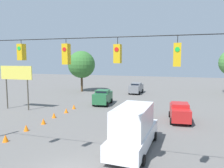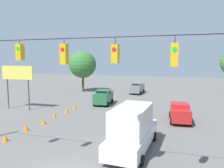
# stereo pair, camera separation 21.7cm
# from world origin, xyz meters

# --- Properties ---
(overhead_signal_span) EXTENTS (20.03, 0.38, 7.95)m
(overhead_signal_span) POSITION_xyz_m (-0.12, -0.45, 5.16)
(overhead_signal_span) COLOR #4C473D
(overhead_signal_span) RESTS_ON ground_plane
(sedan_green_withflow_far) EXTENTS (2.34, 4.10, 2.02)m
(sedan_green_withflow_far) POSITION_xyz_m (4.30, -18.38, 1.05)
(sedan_green_withflow_far) COLOR #236038
(sedan_green_withflow_far) RESTS_ON ground_plane
(sedan_red_oncoming_far) EXTENTS (2.24, 4.32, 1.84)m
(sedan_red_oncoming_far) POSITION_xyz_m (-5.72, -12.93, 0.96)
(sedan_red_oncoming_far) COLOR red
(sedan_red_oncoming_far) RESTS_ON ground_plane
(sedan_grey_withflow_deep) EXTENTS (2.18, 4.58, 1.90)m
(sedan_grey_withflow_deep) POSITION_xyz_m (1.71, -29.40, 0.99)
(sedan_grey_withflow_deep) COLOR slate
(sedan_grey_withflow_deep) RESTS_ON ground_plane
(box_truck_white_crossing_near) EXTENTS (2.73, 6.71, 3.05)m
(box_truck_white_crossing_near) POSITION_xyz_m (-2.63, -4.75, 1.50)
(box_truck_white_crossing_near) COLOR silver
(box_truck_white_crossing_near) RESTS_ON ground_plane
(traffic_cone_nearest) EXTENTS (0.44, 0.44, 0.56)m
(traffic_cone_nearest) POSITION_xyz_m (6.85, -3.40, 0.28)
(traffic_cone_nearest) COLOR orange
(traffic_cone_nearest) RESTS_ON ground_plane
(traffic_cone_second) EXTENTS (0.44, 0.44, 0.56)m
(traffic_cone_second) POSITION_xyz_m (7.02, -5.97, 0.28)
(traffic_cone_second) COLOR orange
(traffic_cone_second) RESTS_ON ground_plane
(traffic_cone_third) EXTENTS (0.44, 0.44, 0.56)m
(traffic_cone_third) POSITION_xyz_m (6.76, -8.12, 0.28)
(traffic_cone_third) COLOR orange
(traffic_cone_third) RESTS_ON ground_plane
(traffic_cone_fourth) EXTENTS (0.44, 0.44, 0.56)m
(traffic_cone_fourth) POSITION_xyz_m (7.01, -10.41, 0.28)
(traffic_cone_fourth) COLOR orange
(traffic_cone_fourth) RESTS_ON ground_plane
(traffic_cone_fifth) EXTENTS (0.44, 0.44, 0.56)m
(traffic_cone_fifth) POSITION_xyz_m (6.83, -12.71, 0.28)
(traffic_cone_fifth) COLOR orange
(traffic_cone_fifth) RESTS_ON ground_plane
(traffic_cone_farthest) EXTENTS (0.44, 0.44, 0.56)m
(traffic_cone_farthest) POSITION_xyz_m (6.89, -14.82, 0.28)
(traffic_cone_farthest) COLOR orange
(traffic_cone_farthest) RESTS_ON ground_plane
(roadside_billboard) EXTENTS (4.45, 0.16, 5.37)m
(roadside_billboard) POSITION_xyz_m (13.47, -12.65, 4.07)
(roadside_billboard) COLOR #4C473D
(roadside_billboard) RESTS_ON ground_plane
(tree_horizon_right) EXTENTS (5.14, 5.14, 7.75)m
(tree_horizon_right) POSITION_xyz_m (12.12, -28.69, 5.17)
(tree_horizon_right) COLOR #4C3823
(tree_horizon_right) RESTS_ON ground_plane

